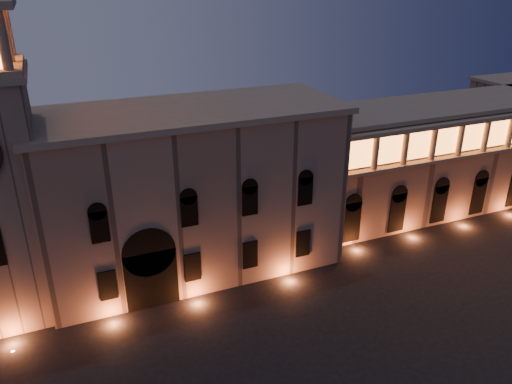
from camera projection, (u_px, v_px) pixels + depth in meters
government_building at (192, 191)px, 51.83m from camera, size 30.80×12.80×17.60m
colonnade_wing at (437, 156)px, 66.06m from camera, size 40.60×11.50×14.50m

